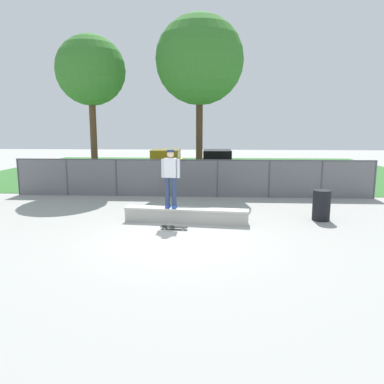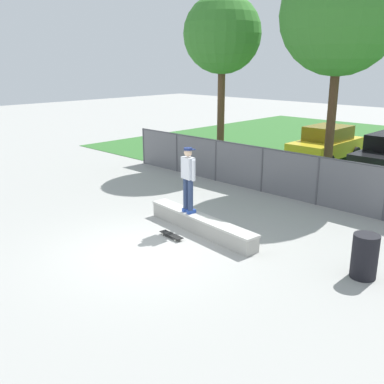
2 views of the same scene
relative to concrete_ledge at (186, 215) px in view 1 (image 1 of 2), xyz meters
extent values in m
plane|color=#9E9E99|center=(-0.08, -1.89, -0.23)|extent=(80.00, 80.00, 0.00)
cube|color=#336B2D|center=(-0.08, 14.74, -0.22)|extent=(27.43, 20.00, 0.02)
cube|color=#A8A59E|center=(0.00, 0.00, -0.03)|extent=(3.94, 0.85, 0.40)
cube|color=beige|center=(0.00, 0.00, 0.20)|extent=(3.98, 0.89, 0.06)
cube|color=#2647A5|center=(-0.58, 0.04, 0.28)|extent=(0.15, 0.27, 0.10)
cube|color=#2647A5|center=(-0.36, 0.00, 0.28)|extent=(0.15, 0.27, 0.10)
cylinder|color=navy|center=(-0.59, 0.01, 0.77)|extent=(0.15, 0.15, 0.88)
cylinder|color=navy|center=(-0.37, -0.03, 0.77)|extent=(0.15, 0.15, 0.88)
cube|color=silver|center=(-0.48, -0.01, 1.51)|extent=(0.41, 0.28, 0.60)
cylinder|color=silver|center=(-0.72, 0.03, 1.49)|extent=(0.10, 0.10, 0.58)
cylinder|color=silver|center=(-0.23, -0.05, 1.49)|extent=(0.10, 0.10, 0.58)
sphere|color=beige|center=(-0.48, -0.01, 1.94)|extent=(0.22, 0.22, 0.22)
cylinder|color=navy|center=(-0.48, -0.01, 2.04)|extent=(0.23, 0.23, 0.06)
cube|color=navy|center=(-0.46, 0.12, 2.01)|extent=(0.22, 0.15, 0.02)
cube|color=black|center=(-0.29, -0.84, -0.15)|extent=(0.82, 0.27, 0.02)
cube|color=#B2B2B7|center=(-0.02, -0.86, -0.17)|extent=(0.07, 0.14, 0.02)
cube|color=#B2B2B7|center=(-0.56, -0.81, -0.17)|extent=(0.07, 0.14, 0.02)
cylinder|color=silver|center=(-0.03, -0.95, -0.21)|extent=(0.06, 0.03, 0.05)
cylinder|color=silver|center=(-0.01, -0.78, -0.21)|extent=(0.06, 0.03, 0.05)
cylinder|color=silver|center=(-0.57, -0.90, -0.21)|extent=(0.06, 0.03, 0.05)
cylinder|color=silver|center=(-0.56, -0.73, -0.21)|extent=(0.06, 0.03, 0.05)
cylinder|color=#4C4C51|center=(-7.79, 4.44, 0.58)|extent=(0.07, 0.07, 1.63)
cylinder|color=#4C4C51|center=(-5.59, 4.44, 0.58)|extent=(0.07, 0.07, 1.63)
cylinder|color=#4C4C51|center=(-3.39, 4.44, 0.58)|extent=(0.07, 0.07, 1.63)
cylinder|color=#4C4C51|center=(-1.18, 4.44, 0.58)|extent=(0.07, 0.07, 1.63)
cylinder|color=#4C4C51|center=(1.02, 4.44, 0.58)|extent=(0.07, 0.07, 1.63)
cylinder|color=#4C4C51|center=(3.22, 4.44, 0.58)|extent=(0.07, 0.07, 1.63)
cylinder|color=#4C4C51|center=(5.43, 4.44, 0.58)|extent=(0.07, 0.07, 1.63)
cylinder|color=#4C4C51|center=(7.63, 4.44, 0.58)|extent=(0.07, 0.07, 1.63)
cylinder|color=#4C4C51|center=(-0.08, 4.44, 1.36)|extent=(15.43, 0.05, 0.05)
cube|color=slate|center=(-0.08, 4.44, 0.58)|extent=(15.43, 0.01, 1.63)
cylinder|color=#513823|center=(-5.01, 6.59, 1.97)|extent=(0.32, 0.32, 4.41)
sphere|color=#337528|center=(-5.01, 6.59, 5.40)|extent=(3.28, 3.28, 3.28)
cylinder|color=#47301E|center=(0.15, 6.71, 2.03)|extent=(0.32, 0.32, 4.53)
sphere|color=#337528|center=(0.15, 6.71, 5.84)|extent=(4.13, 4.13, 4.13)
cube|color=gold|center=(-2.01, 10.62, 0.44)|extent=(1.82, 4.21, 0.70)
cube|color=#776413|center=(-2.01, 10.77, 1.11)|extent=(1.61, 2.11, 0.64)
cylinder|color=black|center=(-1.10, 9.32, 0.09)|extent=(0.22, 0.64, 0.64)
cylinder|color=black|center=(-2.90, 9.31, 0.09)|extent=(0.22, 0.64, 0.64)
cylinder|color=black|center=(-1.11, 11.92, 0.09)|extent=(0.22, 0.64, 0.64)
cylinder|color=black|center=(-2.91, 11.92, 0.09)|extent=(0.22, 0.64, 0.64)
cube|color=black|center=(1.06, 10.31, 0.44)|extent=(1.82, 4.21, 0.70)
cube|color=black|center=(1.06, 10.46, 1.11)|extent=(1.61, 2.11, 0.64)
cylinder|color=black|center=(1.97, 9.01, 0.09)|extent=(0.22, 0.64, 0.64)
cylinder|color=black|center=(0.17, 9.00, 0.09)|extent=(0.22, 0.64, 0.64)
cylinder|color=black|center=(1.96, 11.62, 0.09)|extent=(0.22, 0.64, 0.64)
cylinder|color=black|center=(0.16, 11.61, 0.09)|extent=(0.22, 0.64, 0.64)
cylinder|color=black|center=(4.35, 0.54, 0.26)|extent=(0.56, 0.56, 0.99)
camera|label=1|loc=(0.86, -11.53, 2.77)|focal=35.04mm
camera|label=2|loc=(7.83, -8.35, 4.30)|focal=41.51mm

